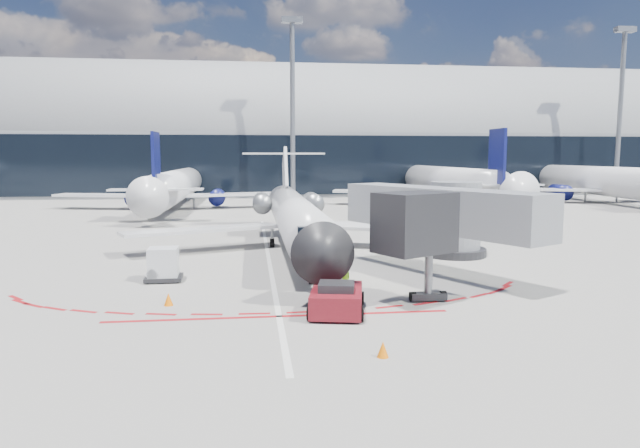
{
  "coord_description": "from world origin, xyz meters",
  "views": [
    {
      "loc": [
        -1.06,
        -33.98,
        6.49
      ],
      "look_at": [
        2.92,
        -1.28,
        2.51
      ],
      "focal_mm": 32.0,
      "sensor_mm": 36.0,
      "label": 1
    }
  ],
  "objects": [
    {
      "name": "jet_bridge",
      "position": [
        9.79,
        -3.01,
        3.01
      ],
      "size": [
        10.03,
        15.2,
        4.9
      ],
      "color": "gray",
      "rests_on": "ground"
    },
    {
      "name": "bg_airliner_3",
      "position": [
        47.05,
        40.41,
        5.81
      ],
      "size": [
        35.9,
        38.01,
        11.61
      ],
      "primitive_type": null,
      "color": "silver",
      "rests_on": "ground"
    },
    {
      "name": "light_mast_east",
      "position": [
        55.0,
        48.0,
        12.5
      ],
      "size": [
        0.7,
        0.7,
        25.0
      ],
      "primitive_type": "cylinder",
      "color": "slate",
      "rests_on": "ground"
    },
    {
      "name": "light_mast_centre",
      "position": [
        5.0,
        48.0,
        12.5
      ],
      "size": [
        0.7,
        0.7,
        25.0
      ],
      "primitive_type": "cylinder",
      "color": "slate",
      "rests_on": "ground"
    },
    {
      "name": "bg_airliner_2",
      "position": [
        24.94,
        39.36,
        5.8
      ],
      "size": [
        35.85,
        37.95,
        11.6
      ],
      "primitive_type": null,
      "color": "silver",
      "rests_on": "ground"
    },
    {
      "name": "uld_container",
      "position": [
        -5.6,
        -4.21,
        0.86
      ],
      "size": [
        1.91,
        1.64,
        1.74
      ],
      "rotation": [
        0.0,
        0.0,
        0.03
      ],
      "color": "black",
      "rests_on": "ground"
    },
    {
      "name": "ground",
      "position": [
        0.0,
        0.0,
        0.0
      ],
      "size": [
        260.0,
        260.0,
        0.0
      ],
      "primitive_type": "plane",
      "color": "slate",
      "rests_on": "ground"
    },
    {
      "name": "pushback_tug",
      "position": [
        2.39,
        -11.31,
        0.6
      ],
      "size": [
        2.77,
        5.33,
        1.36
      ],
      "rotation": [
        0.0,
        0.0,
        -0.2
      ],
      "color": "#600D16",
      "rests_on": "ground"
    },
    {
      "name": "apron_centerline",
      "position": [
        0.0,
        2.0,
        0.01
      ],
      "size": [
        0.25,
        40.0,
        0.01
      ],
      "primitive_type": "cube",
      "color": "silver",
      "rests_on": "ground"
    },
    {
      "name": "terminal_building",
      "position": [
        0.0,
        64.97,
        8.52
      ],
      "size": [
        150.0,
        24.15,
        24.0
      ],
      "color": "gray",
      "rests_on": "ground"
    },
    {
      "name": "safety_cone_left",
      "position": [
        -4.68,
        -9.22,
        0.27
      ],
      "size": [
        0.4,
        0.4,
        0.55
      ],
      "primitive_type": "cone",
      "color": "orange",
      "rests_on": "ground"
    },
    {
      "name": "regional_jet",
      "position": [
        1.91,
        4.64,
        2.41
      ],
      "size": [
        23.4,
        28.86,
        7.23
      ],
      "color": "silver",
      "rests_on": "ground"
    },
    {
      "name": "apron_stop_bar",
      "position": [
        0.0,
        -11.5,
        0.01
      ],
      "size": [
        14.0,
        0.25,
        0.01
      ],
      "primitive_type": "cube",
      "color": "maroon",
      "rests_on": "ground"
    },
    {
      "name": "safety_cone_right",
      "position": [
        3.1,
        -16.6,
        0.26
      ],
      "size": [
        0.38,
        0.38,
        0.53
      ],
      "primitive_type": "cone",
      "color": "orange",
      "rests_on": "ground"
    },
    {
      "name": "bg_airliner_1",
      "position": [
        -10.16,
        37.55,
        5.46
      ],
      "size": [
        33.73,
        35.71,
        10.91
      ],
      "primitive_type": null,
      "color": "silver",
      "rests_on": "ground"
    },
    {
      "name": "ramp_worker",
      "position": [
        3.28,
        -8.15,
        0.77
      ],
      "size": [
        0.67,
        0.59,
        1.54
      ],
      "primitive_type": "imported",
      "rotation": [
        0.0,
        0.0,
        3.64
      ],
      "color": "#A2F419",
      "rests_on": "ground"
    }
  ]
}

